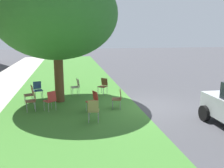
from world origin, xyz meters
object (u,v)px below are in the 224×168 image
chair_0 (93,109)px  chair_2 (32,99)px  chair_7 (30,93)px  chair_4 (76,86)px  chair_8 (38,89)px  chair_5 (103,85)px  chair_6 (51,99)px  chair_3 (118,97)px  street_tree (56,14)px  chair_1 (93,100)px

chair_0 → chair_2: 3.08m
chair_0 → chair_7: 4.00m
chair_4 → chair_8: same height
chair_5 → chair_6: (-2.43, 2.65, 0.00)m
chair_3 → chair_8: (2.37, 3.70, 0.00)m
chair_2 → chair_6: size_ratio=1.00×
street_tree → chair_5: street_tree is taller
chair_8 → street_tree: bearing=-122.5°
chair_7 → chair_1: bearing=-121.0°
chair_7 → chair_8: bearing=-15.6°
chair_7 → chair_8: same height
chair_1 → chair_6: same height
street_tree → chair_7: 3.89m
chair_2 → chair_6: (-0.17, -0.79, 0.00)m
chair_1 → chair_3: size_ratio=1.00×
chair_3 → street_tree: bearing=57.2°
chair_7 → chair_3: bearing=-110.6°
chair_2 → chair_4: size_ratio=1.00×
chair_5 → chair_6: size_ratio=1.00×
chair_2 → chair_8: (1.99, -0.02, 0.00)m
chair_4 → chair_0: bearing=-173.4°
chair_3 → chair_6: 2.93m
chair_5 → chair_0: bearing=166.7°
chair_1 → chair_3: bearing=-79.5°
chair_2 → street_tree: bearing=-41.6°
chair_6 → chair_7: bearing=38.9°
street_tree → chair_3: street_tree is taller
chair_4 → chair_5: bearing=-93.9°
chair_0 → street_tree: bearing=22.9°
chair_0 → chair_2: same height
chair_0 → chair_5: size_ratio=1.00×
chair_0 → chair_4: same height
chair_5 → chair_4: bearing=86.1°
chair_7 → chair_8: 0.92m
chair_0 → chair_2: bearing=52.9°
chair_3 → chair_5: same height
street_tree → chair_1: bearing=-142.2°
chair_3 → chair_6: size_ratio=1.00×
street_tree → chair_5: bearing=-66.8°
chair_6 → chair_4: bearing=-25.1°
street_tree → chair_0: (-3.14, -1.33, -3.64)m
street_tree → chair_6: (-1.45, 0.34, -3.64)m
chair_0 → chair_3: (1.47, -1.25, 0.00)m
street_tree → chair_2: bearing=138.4°
chair_5 → chair_7: (-1.17, 3.67, 0.00)m
chair_3 → chair_4: 3.25m
chair_2 → chair_7: same height
chair_0 → chair_4: bearing=6.6°
chair_8 → chair_5: bearing=-85.4°
chair_1 → chair_7: same height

